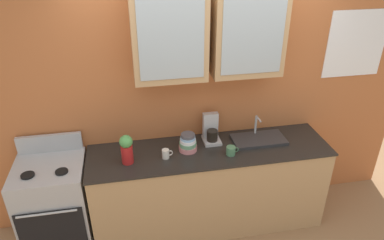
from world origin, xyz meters
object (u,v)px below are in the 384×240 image
(cup_near_bowls, at_px, (166,154))
(coffee_maker, at_px, (211,131))
(vase, at_px, (127,148))
(bowl_stack, at_px, (188,143))
(cup_near_sink, at_px, (231,151))
(sink_faucet, at_px, (258,139))
(stove_range, at_px, (56,206))

(cup_near_bowls, distance_m, coffee_maker, 0.55)
(vase, xyz_separation_m, coffee_maker, (0.85, 0.24, -0.05))
(bowl_stack, height_order, vase, vase)
(cup_near_sink, bearing_deg, coffee_maker, 113.56)
(sink_faucet, distance_m, bowl_stack, 0.74)
(stove_range, xyz_separation_m, coffee_maker, (1.58, 0.17, 0.57))
(sink_faucet, height_order, cup_near_bowls, sink_faucet)
(cup_near_sink, height_order, cup_near_bowls, cup_near_bowls)
(bowl_stack, xyz_separation_m, vase, (-0.58, -0.10, 0.07))
(vase, bearing_deg, bowl_stack, 9.50)
(coffee_maker, bearing_deg, stove_range, -173.77)
(sink_faucet, bearing_deg, coffee_maker, 168.07)
(stove_range, xyz_separation_m, vase, (0.73, -0.06, 0.62))
(stove_range, distance_m, coffee_maker, 1.69)
(stove_range, xyz_separation_m, cup_near_bowls, (1.09, -0.06, 0.51))
(cup_near_sink, distance_m, cup_near_bowls, 0.62)
(stove_range, height_order, sink_faucet, sink_faucet)
(bowl_stack, xyz_separation_m, cup_near_bowls, (-0.23, -0.09, -0.04))
(bowl_stack, bearing_deg, coffee_maker, 27.67)
(sink_faucet, height_order, coffee_maker, coffee_maker)
(bowl_stack, distance_m, cup_near_sink, 0.42)
(stove_range, height_order, cup_near_bowls, stove_range)
(sink_faucet, relative_size, cup_near_bowls, 5.23)
(sink_faucet, bearing_deg, cup_near_bowls, -172.36)
(stove_range, distance_m, cup_near_bowls, 1.20)
(sink_faucet, height_order, bowl_stack, sink_faucet)
(vase, distance_m, coffee_maker, 0.88)
(vase, distance_m, cup_near_bowls, 0.37)
(stove_range, distance_m, bowl_stack, 1.42)
(vase, height_order, cup_near_bowls, vase)
(cup_near_sink, xyz_separation_m, coffee_maker, (-0.13, 0.29, 0.07))
(stove_range, height_order, coffee_maker, coffee_maker)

